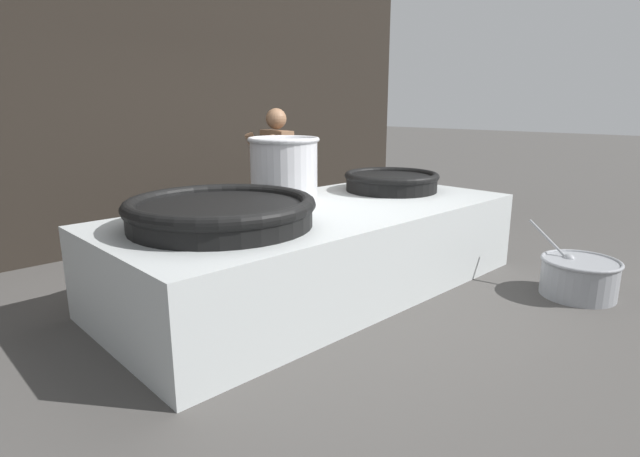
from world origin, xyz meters
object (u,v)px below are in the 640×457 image
Objects in this scene: giant_wok_near at (221,211)px; prep_bowl_vegetables at (579,276)px; stock_pot at (284,168)px; cook at (277,177)px; giant_wok_far at (391,181)px.

giant_wok_near is 1.68× the size of prep_bowl_vegetables.
prep_bowl_vegetables is at bearing -56.41° from stock_pot.
stock_pot is 0.80× the size of prep_bowl_vegetables.
prep_bowl_vegetables is (1.10, -2.97, -0.71)m from cook.
giant_wok_near is at bearing 145.37° from prep_bowl_vegetables.
stock_pot is 0.82m from cook.
cook reaches higher than stock_pot.
cook reaches higher than giant_wok_near.
giant_wok_far is at bearing -17.62° from stock_pot.
giant_wok_far reaches higher than prep_bowl_vegetables.
giant_wok_near is 3.24m from prep_bowl_vegetables.
cook is at bearing 126.48° from giant_wok_far.
giant_wok_near is at bearing -154.19° from stock_pot.
stock_pot is 2.92m from prep_bowl_vegetables.
giant_wok_near is 1.43× the size of giant_wok_far.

